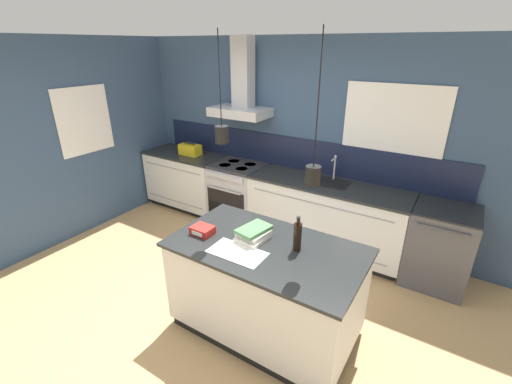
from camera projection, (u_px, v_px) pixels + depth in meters
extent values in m
plane|color=tan|center=(202.00, 303.00, 3.58)|extent=(16.00, 16.00, 0.00)
cube|color=#354C6B|center=(294.00, 139.00, 4.64)|extent=(5.60, 0.06, 2.60)
cube|color=#141C38|center=(292.00, 153.00, 4.68)|extent=(4.42, 0.02, 0.43)
cube|color=white|center=(392.00, 128.00, 3.87)|extent=(1.12, 0.01, 0.96)
cube|color=black|center=(393.00, 128.00, 3.88)|extent=(1.04, 0.01, 0.88)
cube|color=#B5B5BA|center=(240.00, 112.00, 4.65)|extent=(0.80, 0.46, 0.12)
cube|color=#B5B5BA|center=(243.00, 72.00, 4.52)|extent=(0.26, 0.20, 0.90)
cylinder|color=black|center=(220.00, 80.00, 2.62)|extent=(0.01, 0.01, 0.72)
cylinder|color=black|center=(222.00, 135.00, 2.79)|extent=(0.11, 0.11, 0.14)
sphere|color=#F9D18C|center=(222.00, 135.00, 2.79)|extent=(0.06, 0.06, 0.06)
cylinder|color=black|center=(318.00, 101.00, 2.21)|extent=(0.01, 0.01, 0.89)
cylinder|color=black|center=(313.00, 176.00, 2.41)|extent=(0.11, 0.11, 0.14)
sphere|color=#F9D18C|center=(313.00, 176.00, 2.41)|extent=(0.06, 0.06, 0.06)
cube|color=#354C6B|center=(96.00, 136.00, 4.80)|extent=(0.06, 3.80, 2.60)
cube|color=white|center=(84.00, 121.00, 4.56)|extent=(0.01, 0.76, 0.88)
cube|color=black|center=(84.00, 121.00, 4.57)|extent=(0.01, 0.68, 0.80)
cube|color=black|center=(191.00, 202.00, 5.74)|extent=(1.25, 0.56, 0.09)
cube|color=silver|center=(187.00, 179.00, 5.54)|extent=(1.29, 0.62, 0.79)
cube|color=gray|center=(171.00, 168.00, 5.19)|extent=(1.13, 0.01, 0.01)
cube|color=gray|center=(175.00, 201.00, 5.41)|extent=(1.13, 0.01, 0.01)
cube|color=#232626|center=(185.00, 154.00, 5.38)|extent=(1.31, 0.64, 0.03)
cube|color=black|center=(324.00, 243.00, 4.58)|extent=(1.93, 0.56, 0.09)
cube|color=silver|center=(325.00, 214.00, 4.38)|extent=(1.99, 0.62, 0.79)
cube|color=gray|center=(317.00, 204.00, 4.03)|extent=(1.76, 0.01, 0.01)
cube|color=gray|center=(314.00, 244.00, 4.25)|extent=(1.76, 0.01, 0.01)
cube|color=#232626|center=(328.00, 185.00, 4.22)|extent=(2.02, 0.64, 0.03)
cube|color=#262628|center=(330.00, 183.00, 4.25)|extent=(0.48, 0.34, 0.01)
cylinder|color=#B5B5BA|center=(334.00, 168.00, 4.29)|extent=(0.02, 0.02, 0.30)
sphere|color=#B5B5BA|center=(336.00, 156.00, 4.23)|extent=(0.03, 0.03, 0.03)
cylinder|color=#B5B5BA|center=(334.00, 159.00, 4.19)|extent=(0.02, 0.12, 0.02)
cube|color=#B5B5BA|center=(238.00, 195.00, 5.07)|extent=(0.72, 0.62, 0.87)
cube|color=black|center=(225.00, 205.00, 4.83)|extent=(0.62, 0.02, 0.44)
cylinder|color=#B5B5BA|center=(224.00, 190.00, 4.73)|extent=(0.54, 0.02, 0.02)
cube|color=#B5B5BA|center=(224.00, 177.00, 4.66)|extent=(0.62, 0.02, 0.07)
cube|color=#2D2D30|center=(238.00, 166.00, 4.89)|extent=(0.72, 0.60, 0.04)
cylinder|color=black|center=(234.00, 161.00, 5.03)|extent=(0.17, 0.17, 0.00)
cylinder|color=black|center=(250.00, 164.00, 4.89)|extent=(0.17, 0.17, 0.00)
cylinder|color=black|center=(225.00, 165.00, 4.87)|extent=(0.17, 0.17, 0.00)
cylinder|color=black|center=(242.00, 169.00, 4.72)|extent=(0.17, 0.17, 0.00)
cube|color=#4C4C51|center=(439.00, 247.00, 3.75)|extent=(0.64, 0.62, 0.89)
cube|color=black|center=(448.00, 210.00, 3.57)|extent=(0.64, 0.62, 0.02)
cylinder|color=#4C4C51|center=(443.00, 230.00, 3.34)|extent=(0.48, 0.02, 0.02)
cube|color=black|center=(265.00, 323.00, 3.26)|extent=(1.54, 0.86, 0.09)
cube|color=silver|center=(266.00, 286.00, 3.08)|extent=(1.61, 0.89, 0.79)
cube|color=#232626|center=(266.00, 247.00, 2.92)|extent=(1.66, 0.94, 0.03)
cylinder|color=black|center=(297.00, 237.00, 2.81)|extent=(0.07, 0.07, 0.25)
cylinder|color=black|center=(298.00, 221.00, 2.75)|extent=(0.03, 0.03, 0.06)
cylinder|color=#262628|center=(299.00, 217.00, 2.74)|extent=(0.03, 0.03, 0.01)
cube|color=silver|center=(253.00, 238.00, 3.00)|extent=(0.25, 0.29, 0.04)
cube|color=silver|center=(254.00, 233.00, 3.00)|extent=(0.25, 0.28, 0.04)
cube|color=#4C7F4C|center=(254.00, 229.00, 2.99)|extent=(0.25, 0.33, 0.03)
cube|color=red|center=(203.00, 230.00, 3.09)|extent=(0.19, 0.15, 0.07)
cube|color=white|center=(197.00, 234.00, 3.03)|extent=(0.12, 0.01, 0.04)
cube|color=silver|center=(237.00, 253.00, 2.82)|extent=(0.48, 0.26, 0.01)
cube|color=gold|center=(190.00, 150.00, 5.28)|extent=(0.34, 0.18, 0.16)
cylinder|color=black|center=(190.00, 143.00, 5.24)|extent=(0.20, 0.02, 0.02)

